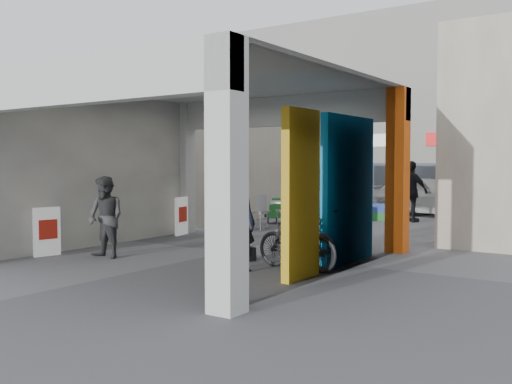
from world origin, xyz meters
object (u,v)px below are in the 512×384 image
Objects in this scene: cafe_set at (285,217)px; man_with_dog at (239,223)px; man_elderly at (313,209)px; white_van at (425,195)px; bicycle_front at (304,237)px; produce_stand at (286,214)px; man_back_turned at (106,217)px; man_crates at (411,192)px; bicycle_rear at (296,242)px; border_collie at (242,247)px.

cafe_set is 6.49m from man_with_dog.
white_van is at bearing 82.27° from man_elderly.
man_elderly is at bearing 52.39° from bicycle_front.
white_van is at bearing 72.80° from cafe_set.
produce_stand is 5.95m from white_van.
man_elderly is at bearing -47.54° from produce_stand.
man_with_dog is 0.40× the size of white_van.
man_elderly reaches higher than bicycle_front.
man_crates is at bearing 75.61° from man_back_turned.
white_van is (-0.38, 2.54, -0.26)m from man_crates.
white_van reaches higher than produce_stand.
man_elderly is 1.07× the size of bicycle_rear.
white_van is (2.63, 5.33, 0.41)m from produce_stand.
cafe_set is at bearing 119.05° from man_elderly.
man_elderly is 6.93m from man_crates.
man_elderly is at bearing 49.00° from man_back_turned.
border_collie is (2.16, -5.09, -0.07)m from cafe_set.
man_back_turned reaches higher than border_collie.
border_collie is 0.35× the size of bicycle_front.
man_with_dog is 2.86m from man_elderly.
man_crates is (2.37, 3.89, 0.63)m from cafe_set.
bicycle_rear is at bearing 16.39° from man_back_turned.
man_with_dog is (2.66, -5.89, 0.49)m from cafe_set.
bicycle_front is 0.48× the size of white_van.
white_van is at bearing 80.13° from man_back_turned.
man_crates is at bearing 58.61° from cafe_set.
produce_stand is at bearing 116.52° from man_elderly.
man_elderly is at bearing 106.72° from man_crates.
bicycle_rear is at bearing 16.85° from border_collie.
cafe_set is at bearing 136.61° from border_collie.
man_back_turned is (-0.33, -6.32, 0.47)m from cafe_set.
bicycle_rear is (1.30, -0.15, 0.22)m from border_collie.
bicycle_rear is at bearing -161.23° from white_van.
man_crates is at bearing 34.88° from bicycle_front.
cafe_set is 0.98× the size of bicycle_rear.
man_with_dog reaches higher than border_collie.
man_back_turned reaches higher than bicycle_rear.
cafe_set is 6.28m from bicycle_rear.
man_elderly is (2.90, 3.29, 0.07)m from man_back_turned.
cafe_set is 1.00× the size of man_back_turned.
cafe_set is 1.37× the size of produce_stand.
man_crates is (-0.20, 6.93, 0.09)m from man_elderly.
man_with_dog is at bearing 134.97° from bicycle_rear.
cafe_set is 0.39× the size of white_van.
man_elderly is 9.49m from white_van.
man_back_turned reaches higher than bicycle_front.
white_van reaches higher than border_collie.
produce_stand is at bearing 165.37° from white_van.
man_back_turned is 0.39× the size of white_van.
man_with_dog is at bearing 8.58° from man_back_turned.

